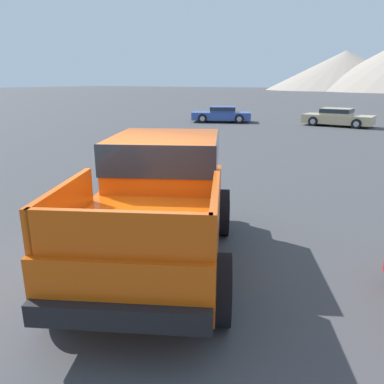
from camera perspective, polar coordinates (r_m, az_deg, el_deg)
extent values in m
plane|color=#424244|center=(6.13, -10.04, -11.07)|extent=(320.00, 320.00, 0.00)
cube|color=#CC4C0C|center=(5.77, -5.25, -3.66)|extent=(3.68, 4.80, 0.67)
cube|color=#CC4C0C|center=(6.42, -4.04, 5.15)|extent=(2.43, 2.52, 0.78)
cube|color=#1E2833|center=(6.39, -4.07, 6.38)|extent=(2.48, 2.57, 0.50)
cube|color=#CC4C0C|center=(4.72, -18.95, -1.78)|extent=(0.87, 1.61, 0.48)
cube|color=#CC4C0C|center=(4.33, 3.53, -2.53)|extent=(0.87, 1.61, 0.48)
cube|color=#CC4C0C|center=(3.68, -11.14, -6.39)|extent=(1.65, 0.89, 0.48)
cube|color=black|center=(7.97, -2.39, 0.49)|extent=(1.72, 0.98, 0.24)
cube|color=black|center=(3.90, -11.21, -18.16)|extent=(1.72, 0.98, 0.24)
cylinder|color=black|center=(7.38, -10.77, -2.59)|extent=(0.65, 0.90, 0.87)
cylinder|color=#232326|center=(7.38, -10.77, -2.59)|extent=(0.49, 0.56, 0.48)
cylinder|color=black|center=(7.11, 4.52, -3.07)|extent=(0.65, 0.90, 0.87)
cylinder|color=#232326|center=(7.11, 4.52, -3.07)|extent=(0.49, 0.56, 0.48)
cylinder|color=black|center=(5.02, -19.24, -12.81)|extent=(0.65, 0.90, 0.87)
cylinder|color=#232326|center=(5.02, -19.24, -12.81)|extent=(0.49, 0.56, 0.48)
cylinder|color=black|center=(4.62, 4.15, -14.54)|extent=(0.65, 0.90, 0.87)
cylinder|color=#232326|center=(4.62, 4.15, -14.54)|extent=(0.49, 0.56, 0.48)
cube|color=tan|center=(26.40, 21.33, 10.30)|extent=(4.34, 1.95, 0.56)
cube|color=tan|center=(26.39, 21.21, 11.37)|extent=(1.86, 1.63, 0.41)
cube|color=#1E2833|center=(26.39, 21.23, 11.47)|extent=(1.90, 1.66, 0.25)
cylinder|color=black|center=(26.97, 24.49, 9.75)|extent=(0.61, 0.25, 0.60)
cylinder|color=#9E9EA3|center=(26.97, 24.49, 9.75)|extent=(0.34, 0.25, 0.33)
cylinder|color=black|center=(25.32, 23.77, 9.48)|extent=(0.61, 0.25, 0.60)
cylinder|color=#9E9EA3|center=(25.32, 23.77, 9.48)|extent=(0.34, 0.25, 0.33)
cylinder|color=black|center=(27.56, 19.02, 10.44)|extent=(0.61, 0.25, 0.60)
cylinder|color=#9E9EA3|center=(27.56, 19.02, 10.44)|extent=(0.34, 0.25, 0.33)
cylinder|color=black|center=(25.94, 17.98, 10.21)|extent=(0.61, 0.25, 0.60)
cylinder|color=#9E9EA3|center=(25.94, 17.98, 10.21)|extent=(0.34, 0.25, 0.33)
cube|color=#334C9E|center=(27.30, 4.50, 11.51)|extent=(4.49, 3.38, 0.53)
cube|color=#334C9E|center=(27.26, 4.74, 12.45)|extent=(2.24, 2.17, 0.39)
cube|color=#1E2833|center=(27.26, 4.74, 12.55)|extent=(2.28, 2.22, 0.23)
cylinder|color=black|center=(26.53, 1.61, 11.14)|extent=(0.66, 0.46, 0.62)
cylinder|color=#9E9EA3|center=(26.53, 1.61, 11.14)|extent=(0.41, 0.36, 0.34)
cylinder|color=black|center=(28.25, 1.93, 11.46)|extent=(0.66, 0.46, 0.62)
cylinder|color=#9E9EA3|center=(28.25, 1.93, 11.46)|extent=(0.41, 0.36, 0.34)
cylinder|color=black|center=(26.42, 7.22, 10.99)|extent=(0.66, 0.46, 0.62)
cylinder|color=#9E9EA3|center=(26.42, 7.22, 10.99)|extent=(0.41, 0.36, 0.34)
cylinder|color=black|center=(28.15, 7.21, 11.33)|extent=(0.66, 0.46, 0.62)
cylinder|color=#9E9EA3|center=(28.15, 7.21, 11.33)|extent=(0.41, 0.36, 0.34)
cone|color=gray|center=(136.89, 22.22, 16.78)|extent=(49.78, 49.78, 12.25)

